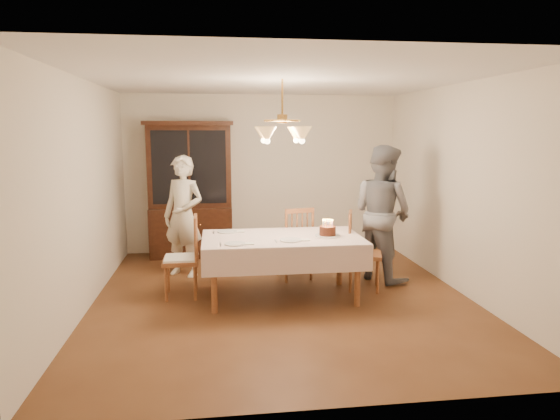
{
  "coord_description": "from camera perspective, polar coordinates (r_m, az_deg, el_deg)",
  "views": [
    {
      "loc": [
        -0.79,
        -5.8,
        2.02
      ],
      "look_at": [
        0.0,
        0.2,
        1.05
      ],
      "focal_mm": 32.0,
      "sensor_mm": 36.0,
      "label": 1
    }
  ],
  "objects": [
    {
      "name": "place_setting_near_right",
      "position": [
        5.77,
        1.35,
        -3.46
      ],
      "size": [
        0.4,
        0.25,
        0.02
      ],
      "color": "white",
      "rests_on": "dining_table"
    },
    {
      "name": "elderly_woman",
      "position": [
        7.05,
        -10.97,
        -0.69
      ],
      "size": [
        0.73,
        0.66,
        1.68
      ],
      "primitive_type": "imported",
      "rotation": [
        0.0,
        0.0,
        -0.55
      ],
      "color": "silver",
      "rests_on": "ground"
    },
    {
      "name": "adult_in_grey",
      "position": [
        6.88,
        11.58,
        -0.33
      ],
      "size": [
        1.05,
        1.12,
        1.83
      ],
      "primitive_type": "imported",
      "rotation": [
        0.0,
        0.0,
        2.1
      ],
      "color": "slate",
      "rests_on": "ground"
    },
    {
      "name": "birthday_cake",
      "position": [
        6.03,
        5.45,
        -2.48
      ],
      "size": [
        0.3,
        0.3,
        0.2
      ],
      "color": "white",
      "rests_on": "dining_table"
    },
    {
      "name": "place_setting_near_left",
      "position": [
        5.6,
        -5.02,
        -3.87
      ],
      "size": [
        0.38,
        0.23,
        0.02
      ],
      "color": "white",
      "rests_on": "dining_table"
    },
    {
      "name": "chandelier",
      "position": [
        5.86,
        0.26,
        8.68
      ],
      "size": [
        0.62,
        0.62,
        0.73
      ],
      "color": "#BF8C3F",
      "rests_on": "ground"
    },
    {
      "name": "chair_far_side",
      "position": [
        6.85,
        1.68,
        -4.22
      ],
      "size": [
        0.52,
        0.5,
        1.0
      ],
      "color": "brown",
      "rests_on": "ground"
    },
    {
      "name": "place_setting_far_left",
      "position": [
        6.28,
        -5.95,
        -2.47
      ],
      "size": [
        0.4,
        0.25,
        0.02
      ],
      "color": "white",
      "rests_on": "dining_table"
    },
    {
      "name": "chair_right_end",
      "position": [
        6.48,
        9.52,
        -5.11
      ],
      "size": [
        0.53,
        0.54,
        1.0
      ],
      "color": "brown",
      "rests_on": "ground"
    },
    {
      "name": "china_hutch",
      "position": [
        8.13,
        -10.2,
        2.03
      ],
      "size": [
        1.38,
        0.54,
        2.16
      ],
      "color": "black",
      "rests_on": "ground"
    },
    {
      "name": "dining_table",
      "position": [
        6.01,
        0.25,
        -3.76
      ],
      "size": [
        1.9,
        1.1,
        0.76
      ],
      "color": "brown",
      "rests_on": "ground"
    },
    {
      "name": "ground",
      "position": [
        6.19,
        0.24,
        -9.93
      ],
      "size": [
        5.0,
        5.0,
        0.0
      ],
      "primitive_type": "plane",
      "color": "#532E17",
      "rests_on": "ground"
    },
    {
      "name": "room_shell",
      "position": [
        5.87,
        0.25,
        4.82
      ],
      "size": [
        5.0,
        5.0,
        5.0
      ],
      "color": "white",
      "rests_on": "ground"
    },
    {
      "name": "chair_left_end",
      "position": [
        6.21,
        -11.19,
        -5.66
      ],
      "size": [
        0.42,
        0.44,
        1.0
      ],
      "color": "brown",
      "rests_on": "ground"
    }
  ]
}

